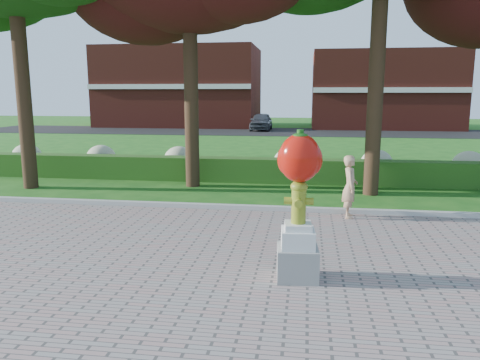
% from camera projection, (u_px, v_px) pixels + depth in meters
% --- Properties ---
extents(ground, '(100.00, 100.00, 0.00)m').
position_uv_depth(ground, '(220.00, 249.00, 8.94)').
color(ground, '#195415').
rests_on(ground, ground).
extents(curb, '(40.00, 0.18, 0.15)m').
position_uv_depth(curb, '(241.00, 208.00, 11.85)').
color(curb, '#ADADA5').
rests_on(curb, ground).
extents(lawn_hedge, '(24.00, 0.70, 0.80)m').
position_uv_depth(lawn_hedge, '(258.00, 170.00, 15.68)').
color(lawn_hedge, '#214915').
rests_on(lawn_hedge, ground).
extents(hydrangea_row, '(20.10, 1.10, 0.99)m').
position_uv_depth(hydrangea_row, '(277.00, 162.00, 16.55)').
color(hydrangea_row, beige).
rests_on(hydrangea_row, ground).
extents(street, '(50.00, 8.00, 0.02)m').
position_uv_depth(street, '(286.00, 132.00, 36.19)').
color(street, black).
rests_on(street, ground).
extents(building_left, '(14.00, 8.00, 7.00)m').
position_uv_depth(building_left, '(180.00, 87.00, 42.79)').
color(building_left, maroon).
rests_on(building_left, ground).
extents(building_right, '(12.00, 8.00, 6.40)m').
position_uv_depth(building_right, '(383.00, 90.00, 40.34)').
color(building_right, maroon).
rests_on(building_right, ground).
extents(hydrant_sculpture, '(0.69, 0.69, 2.36)m').
position_uv_depth(hydrant_sculpture, '(299.00, 202.00, 7.22)').
color(hydrant_sculpture, gray).
rests_on(hydrant_sculpture, walkway).
extents(woman, '(0.37, 0.55, 1.48)m').
position_uv_depth(woman, '(350.00, 187.00, 10.97)').
color(woman, tan).
rests_on(woman, walkway).
extents(parked_car, '(1.70, 4.12, 1.40)m').
position_uv_depth(parked_car, '(261.00, 121.00, 37.68)').
color(parked_car, '#424449').
rests_on(parked_car, street).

